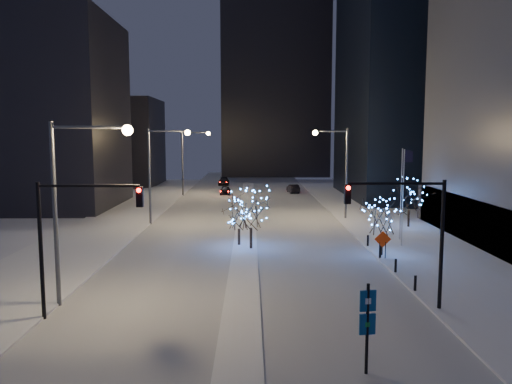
{
  "coord_description": "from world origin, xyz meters",
  "views": [
    {
      "loc": [
        0.51,
        -24.51,
        9.28
      ],
      "look_at": [
        0.89,
        13.04,
        5.0
      ],
      "focal_mm": 35.0,
      "sensor_mm": 36.0,
      "label": 1
    }
  ],
  "objects_px": {
    "holiday_tree_plaza_far": "(409,196)",
    "wayfinding_sign": "(367,319)",
    "street_lamp_w_mid": "(159,162)",
    "street_lamp_east": "(338,161)",
    "car_near": "(225,190)",
    "street_lamp_w_far": "(189,153)",
    "holiday_tree_plaza_near": "(382,219)",
    "car_far": "(224,181)",
    "traffic_signal_west": "(71,227)",
    "traffic_signal_east": "(413,223)",
    "street_lamp_w_near": "(74,188)",
    "construction_sign": "(383,242)",
    "holiday_tree_median_near": "(251,209)",
    "car_mid": "(293,189)",
    "holiday_tree_median_far": "(239,216)"
  },
  "relations": [
    {
      "from": "street_lamp_w_far",
      "to": "street_lamp_east",
      "type": "height_order",
      "value": "same"
    },
    {
      "from": "street_lamp_w_far",
      "to": "holiday_tree_plaza_near",
      "type": "height_order",
      "value": "street_lamp_w_far"
    },
    {
      "from": "traffic_signal_east",
      "to": "car_near",
      "type": "xyz_separation_m",
      "value": [
        -12.5,
        52.54,
        -4.1
      ]
    },
    {
      "from": "car_mid",
      "to": "street_lamp_east",
      "type": "bearing_deg",
      "value": 88.53
    },
    {
      "from": "car_far",
      "to": "car_mid",
      "type": "bearing_deg",
      "value": -46.57
    },
    {
      "from": "holiday_tree_median_far",
      "to": "wayfinding_sign",
      "type": "xyz_separation_m",
      "value": [
        5.5,
        -22.56,
        -0.38
      ]
    },
    {
      "from": "traffic_signal_west",
      "to": "holiday_tree_median_near",
      "type": "bearing_deg",
      "value": 59.58
    },
    {
      "from": "street_lamp_east",
      "to": "car_near",
      "type": "xyz_separation_m",
      "value": [
        -13.65,
        23.54,
        -5.79
      ]
    },
    {
      "from": "car_mid",
      "to": "holiday_tree_plaza_far",
      "type": "distance_m",
      "value": 32.39
    },
    {
      "from": "holiday_tree_plaza_far",
      "to": "wayfinding_sign",
      "type": "xyz_separation_m",
      "value": [
        -11.33,
        -30.72,
        -1.01
      ]
    },
    {
      "from": "car_near",
      "to": "holiday_tree_plaza_far",
      "type": "distance_m",
      "value": 35.12
    },
    {
      "from": "car_near",
      "to": "construction_sign",
      "type": "xyz_separation_m",
      "value": [
        13.87,
        -41.76,
        0.74
      ]
    },
    {
      "from": "traffic_signal_west",
      "to": "street_lamp_w_far",
      "type": "bearing_deg",
      "value": 90.55
    },
    {
      "from": "car_far",
      "to": "holiday_tree_plaza_far",
      "type": "bearing_deg",
      "value": -64.55
    },
    {
      "from": "traffic_signal_west",
      "to": "wayfinding_sign",
      "type": "relative_size",
      "value": 1.93
    },
    {
      "from": "street_lamp_w_mid",
      "to": "street_lamp_east",
      "type": "bearing_deg",
      "value": 8.96
    },
    {
      "from": "street_lamp_w_far",
      "to": "traffic_signal_east",
      "type": "distance_m",
      "value": 54.07
    },
    {
      "from": "car_mid",
      "to": "construction_sign",
      "type": "xyz_separation_m",
      "value": [
        2.96,
        -43.95,
        0.72
      ]
    },
    {
      "from": "traffic_signal_west",
      "to": "street_lamp_w_mid",
      "type": "bearing_deg",
      "value": 91.06
    },
    {
      "from": "street_lamp_w_far",
      "to": "street_lamp_east",
      "type": "bearing_deg",
      "value": -49.15
    },
    {
      "from": "holiday_tree_plaza_far",
      "to": "construction_sign",
      "type": "bearing_deg",
      "value": -115.0
    },
    {
      "from": "street_lamp_w_near",
      "to": "car_far",
      "type": "bearing_deg",
      "value": 86.21
    },
    {
      "from": "street_lamp_w_near",
      "to": "construction_sign",
      "type": "xyz_separation_m",
      "value": [
        19.24,
        9.78,
        -5.1
      ]
    },
    {
      "from": "street_lamp_w_near",
      "to": "car_near",
      "type": "distance_m",
      "value": 52.15
    },
    {
      "from": "holiday_tree_median_near",
      "to": "car_far",
      "type": "bearing_deg",
      "value": 95.45
    },
    {
      "from": "construction_sign",
      "to": "street_lamp_east",
      "type": "bearing_deg",
      "value": 89.32
    },
    {
      "from": "street_lamp_w_far",
      "to": "construction_sign",
      "type": "relative_size",
      "value": 4.81
    },
    {
      "from": "holiday_tree_median_far",
      "to": "traffic_signal_west",
      "type": "bearing_deg",
      "value": -115.61
    },
    {
      "from": "street_lamp_w_mid",
      "to": "construction_sign",
      "type": "relative_size",
      "value": 4.81
    },
    {
      "from": "traffic_signal_east",
      "to": "holiday_tree_plaza_far",
      "type": "distance_m",
      "value": 24.89
    },
    {
      "from": "wayfinding_sign",
      "to": "construction_sign",
      "type": "xyz_separation_m",
      "value": [
        5.3,
        17.78,
        -0.83
      ]
    },
    {
      "from": "street_lamp_w_mid",
      "to": "holiday_tree_median_near",
      "type": "bearing_deg",
      "value": -51.3
    },
    {
      "from": "holiday_tree_plaza_far",
      "to": "street_lamp_w_near",
      "type": "bearing_deg",
      "value": -138.04
    },
    {
      "from": "traffic_signal_west",
      "to": "traffic_signal_east",
      "type": "height_order",
      "value": "same"
    },
    {
      "from": "traffic_signal_east",
      "to": "car_near",
      "type": "relative_size",
      "value": 1.81
    },
    {
      "from": "holiday_tree_plaza_near",
      "to": "construction_sign",
      "type": "height_order",
      "value": "holiday_tree_plaza_near"
    },
    {
      "from": "traffic_signal_east",
      "to": "street_lamp_w_near",
      "type": "bearing_deg",
      "value": 176.79
    },
    {
      "from": "holiday_tree_median_far",
      "to": "wayfinding_sign",
      "type": "bearing_deg",
      "value": -76.3
    },
    {
      "from": "car_mid",
      "to": "holiday_tree_median_far",
      "type": "xyz_separation_m",
      "value": [
        -7.84,
        -39.17,
        1.93
      ]
    },
    {
      "from": "traffic_signal_east",
      "to": "car_mid",
      "type": "relative_size",
      "value": 1.7
    },
    {
      "from": "street_lamp_east",
      "to": "car_near",
      "type": "bearing_deg",
      "value": 120.11
    },
    {
      "from": "car_far",
      "to": "holiday_tree_plaza_near",
      "type": "height_order",
      "value": "holiday_tree_plaza_near"
    },
    {
      "from": "street_lamp_w_mid",
      "to": "holiday_tree_plaza_far",
      "type": "relative_size",
      "value": 2.06
    },
    {
      "from": "street_lamp_east",
      "to": "holiday_tree_plaza_near",
      "type": "xyz_separation_m",
      "value": [
        0.42,
        -17.14,
        -3.49
      ]
    },
    {
      "from": "street_lamp_east",
      "to": "holiday_tree_plaza_near",
      "type": "relative_size",
      "value": 2.35
    },
    {
      "from": "street_lamp_east",
      "to": "holiday_tree_plaza_far",
      "type": "bearing_deg",
      "value": -40.2
    },
    {
      "from": "holiday_tree_median_far",
      "to": "holiday_tree_plaza_near",
      "type": "distance_m",
      "value": 11.61
    },
    {
      "from": "traffic_signal_west",
      "to": "holiday_tree_plaza_far",
      "type": "relative_size",
      "value": 1.45
    },
    {
      "from": "street_lamp_w_near",
      "to": "street_lamp_w_mid",
      "type": "distance_m",
      "value": 25.0
    },
    {
      "from": "traffic_signal_west",
      "to": "holiday_tree_median_far",
      "type": "xyz_separation_m",
      "value": [
        7.94,
        16.56,
        -2.15
      ]
    }
  ]
}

